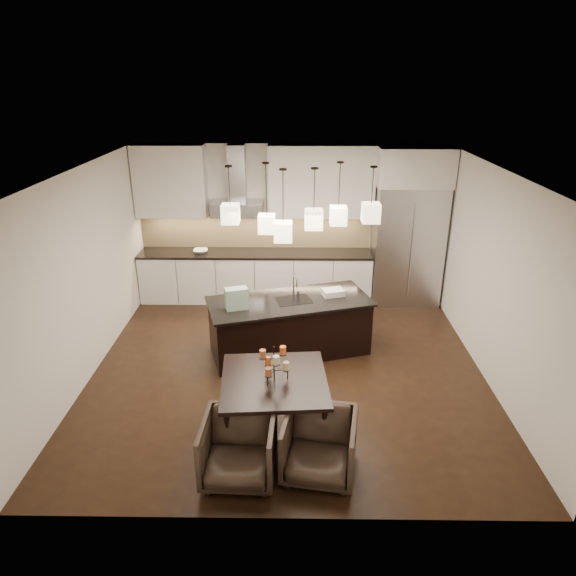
{
  "coord_description": "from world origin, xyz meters",
  "views": [
    {
      "loc": [
        0.09,
        -6.41,
        3.92
      ],
      "look_at": [
        0.0,
        0.2,
        1.15
      ],
      "focal_mm": 32.0,
      "sensor_mm": 36.0,
      "label": 1
    }
  ],
  "objects_px": {
    "island_body": "(289,327)",
    "armchair_left": "(239,449)",
    "dining_table": "(275,405)",
    "armchair_right": "(319,446)",
    "refrigerator": "(407,245)"
  },
  "relations": [
    {
      "from": "island_body",
      "to": "armchair_right",
      "type": "distance_m",
      "value": 2.61
    },
    {
      "from": "refrigerator",
      "to": "dining_table",
      "type": "height_order",
      "value": "refrigerator"
    },
    {
      "from": "refrigerator",
      "to": "dining_table",
      "type": "distance_m",
      "value": 4.49
    },
    {
      "from": "refrigerator",
      "to": "dining_table",
      "type": "relative_size",
      "value": 1.8
    },
    {
      "from": "dining_table",
      "to": "island_body",
      "type": "bearing_deg",
      "value": 81.28
    },
    {
      "from": "dining_table",
      "to": "armchair_left",
      "type": "bearing_deg",
      "value": -118.91
    },
    {
      "from": "dining_table",
      "to": "armchair_right",
      "type": "xyz_separation_m",
      "value": [
        0.49,
        -0.68,
        -0.01
      ]
    },
    {
      "from": "refrigerator",
      "to": "armchair_right",
      "type": "distance_m",
      "value": 4.89
    },
    {
      "from": "refrigerator",
      "to": "island_body",
      "type": "xyz_separation_m",
      "value": [
        -2.08,
        -1.91,
        -0.67
      ]
    },
    {
      "from": "refrigerator",
      "to": "island_body",
      "type": "relative_size",
      "value": 0.94
    },
    {
      "from": "refrigerator",
      "to": "armchair_right",
      "type": "bearing_deg",
      "value": -111.15
    },
    {
      "from": "island_body",
      "to": "dining_table",
      "type": "height_order",
      "value": "island_body"
    },
    {
      "from": "refrigerator",
      "to": "dining_table",
      "type": "bearing_deg",
      "value": -120.29
    },
    {
      "from": "island_body",
      "to": "armchair_left",
      "type": "bearing_deg",
      "value": -117.26
    },
    {
      "from": "armchair_left",
      "to": "armchair_right",
      "type": "xyz_separation_m",
      "value": [
        0.83,
        0.06,
        -0.0
      ]
    }
  ]
}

